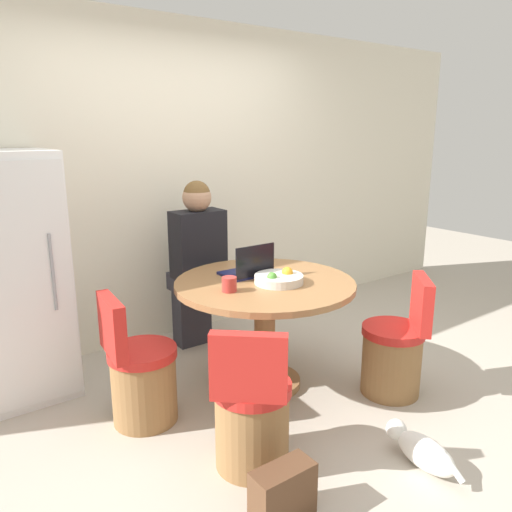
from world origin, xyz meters
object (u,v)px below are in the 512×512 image
object	(u,v)px
cat	(422,450)
chair_near_left_corner	(252,418)
chair_left_side	(141,378)
handbag	(283,493)
chair_near_right_corner	(395,353)
refrigerator	(9,278)
laptop	(248,269)
person_seated	(196,257)
fruit_bowl	(279,279)
dining_table	(265,307)

from	to	relation	value
cat	chair_near_left_corner	bearing A→B (deg)	56.73
chair_left_side	handbag	xyz separation A→B (m)	(0.19, -1.12, -0.15)
chair_near_right_corner	chair_left_side	xyz separation A→B (m)	(-1.51, 0.68, 0.00)
refrigerator	laptop	size ratio (longest dim) A/B	5.20
refrigerator	handbag	bearing A→B (deg)	-69.71
person_seated	laptop	xyz separation A→B (m)	(0.04, -0.66, 0.05)
chair_near_right_corner	handbag	size ratio (longest dim) A/B	2.71
chair_near_right_corner	handbag	xyz separation A→B (m)	(-1.31, -0.44, -0.15)
fruit_bowl	handbag	bearing A→B (deg)	-127.51
chair_left_side	handbag	world-z (taller)	chair_left_side
laptop	handbag	distance (m)	1.52
chair_near_right_corner	person_seated	world-z (taller)	person_seated
chair_near_right_corner	fruit_bowl	bearing A→B (deg)	-87.20
refrigerator	chair_near_right_corner	world-z (taller)	refrigerator
dining_table	chair_left_side	distance (m)	0.92
person_seated	chair_left_side	bearing A→B (deg)	42.27
chair_near_left_corner	chair_near_right_corner	world-z (taller)	same
refrigerator	chair_left_side	xyz separation A→B (m)	(0.52, -0.80, -0.52)
handbag	chair_left_side	bearing A→B (deg)	99.68
handbag	chair_near_left_corner	bearing A→B (deg)	75.35
person_seated	cat	bearing A→B (deg)	95.76
chair_near_right_corner	fruit_bowl	world-z (taller)	fruit_bowl
dining_table	fruit_bowl	xyz separation A→B (m)	(0.05, -0.09, 0.21)
person_seated	chair_near_left_corner	bearing A→B (deg)	70.61
dining_table	person_seated	distance (m)	0.84
dining_table	chair_near_right_corner	bearing A→B (deg)	-42.86
chair_left_side	cat	distance (m)	1.63
laptop	cat	world-z (taller)	laptop
chair_near_left_corner	chair_near_right_corner	distance (m)	1.22
handbag	fruit_bowl	bearing A→B (deg)	52.49
cat	fruit_bowl	bearing A→B (deg)	8.21
laptop	fruit_bowl	distance (m)	0.27
person_seated	handbag	size ratio (longest dim) A/B	4.54
chair_near_left_corner	chair_near_right_corner	size ratio (longest dim) A/B	1.00
refrigerator	chair_near_right_corner	distance (m)	2.56
refrigerator	person_seated	world-z (taller)	refrigerator
person_seated	fruit_bowl	world-z (taller)	person_seated
fruit_bowl	laptop	bearing A→B (deg)	104.31
dining_table	fruit_bowl	bearing A→B (deg)	-64.19
cat	chair_near_right_corner	bearing A→B (deg)	-36.96
dining_table	handbag	world-z (taller)	dining_table
refrigerator	chair_near_right_corner	xyz separation A→B (m)	(2.02, -1.48, -0.52)
refrigerator	person_seated	xyz separation A→B (m)	(1.33, -0.07, -0.05)
chair_left_side	chair_near_right_corner	bearing A→B (deg)	-108.62
chair_left_side	person_seated	distance (m)	1.19
chair_near_left_corner	chair_left_side	distance (m)	0.79
chair_near_right_corner	handbag	distance (m)	1.40
chair_left_side	person_seated	size ratio (longest dim) A/B	0.60
cat	handbag	xyz separation A→B (m)	(-0.82, 0.15, 0.04)
refrigerator	chair_near_left_corner	size ratio (longest dim) A/B	1.98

